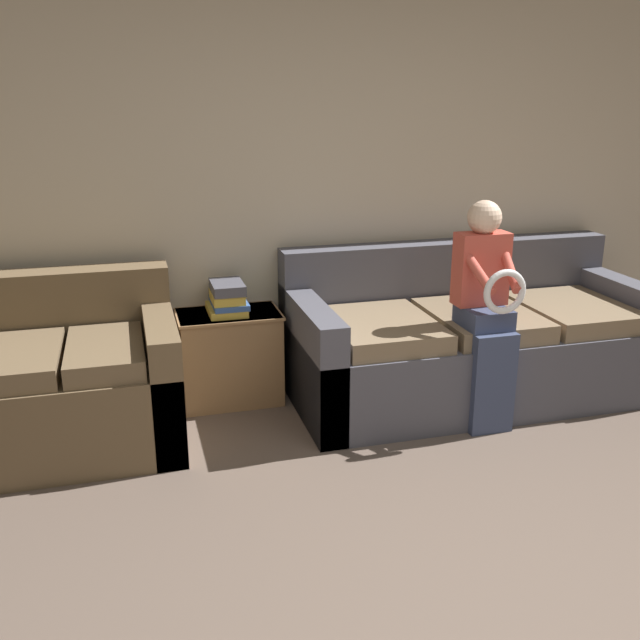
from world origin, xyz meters
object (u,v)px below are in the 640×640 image
at_px(child_left_seated, 486,304).
at_px(book_stack, 227,299).
at_px(couch_side, 29,388).
at_px(side_shelf, 230,356).
at_px(couch_main, 468,343).

distance_m(child_left_seated, book_stack, 1.49).
relative_size(couch_side, side_shelf, 2.51).
distance_m(couch_main, book_stack, 1.51).
bearing_deg(child_left_seated, couch_side, 171.18).
bearing_deg(couch_side, side_shelf, 15.35).
bearing_deg(child_left_seated, book_stack, 152.87).
bearing_deg(side_shelf, book_stack, -144.43).
bearing_deg(couch_side, book_stack, 15.31).
height_order(couch_main, side_shelf, couch_main).
bearing_deg(couch_main, book_stack, 169.55).
height_order(couch_main, child_left_seated, child_left_seated).
xyz_separation_m(couch_main, side_shelf, (-1.45, 0.27, -0.04)).
bearing_deg(book_stack, side_shelf, 35.57).
xyz_separation_m(couch_main, child_left_seated, (-0.12, -0.41, 0.38)).
xyz_separation_m(child_left_seated, side_shelf, (-1.33, 0.68, -0.42)).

